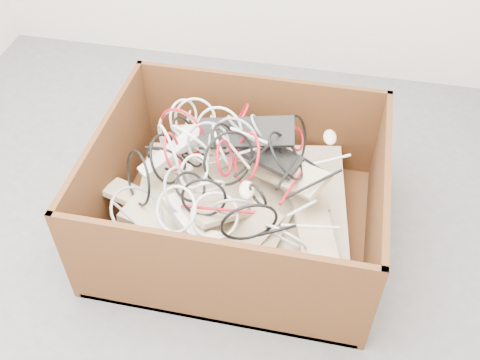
% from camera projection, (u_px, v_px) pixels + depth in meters
% --- Properties ---
extents(ground, '(3.00, 3.00, 0.00)m').
position_uv_depth(ground, '(168.00, 243.00, 2.47)').
color(ground, '#4E4D50').
rests_on(ground, ground).
extents(cardboard_box, '(1.18, 0.98, 0.52)m').
position_uv_depth(cardboard_box, '(235.00, 209.00, 2.44)').
color(cardboard_box, '#3B260E').
rests_on(cardboard_box, ground).
extents(keyboard_pile, '(1.02, 0.78, 0.37)m').
position_uv_depth(keyboard_pile, '(242.00, 181.00, 2.35)').
color(keyboard_pile, tan).
rests_on(keyboard_pile, cardboard_box).
extents(mice_scatter, '(0.69, 0.73, 0.14)m').
position_uv_depth(mice_scatter, '(232.00, 171.00, 2.28)').
color(mice_scatter, beige).
rests_on(mice_scatter, keyboard_pile).
extents(power_strip_left, '(0.25, 0.29, 0.13)m').
position_uv_depth(power_strip_left, '(172.00, 152.00, 2.34)').
color(power_strip_left, silver).
rests_on(power_strip_left, keyboard_pile).
extents(power_strip_right, '(0.26, 0.23, 0.10)m').
position_uv_depth(power_strip_right, '(188.00, 224.00, 2.12)').
color(power_strip_right, silver).
rests_on(power_strip_right, keyboard_pile).
extents(vga_plug, '(0.06, 0.05, 0.03)m').
position_uv_depth(vga_plug, '(314.00, 186.00, 2.24)').
color(vga_plug, '#0C3FBE').
rests_on(vga_plug, keyboard_pile).
extents(cable_tangle, '(0.94, 0.82, 0.39)m').
position_uv_depth(cable_tangle, '(212.00, 160.00, 2.28)').
color(cable_tangle, black).
rests_on(cable_tangle, keyboard_pile).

